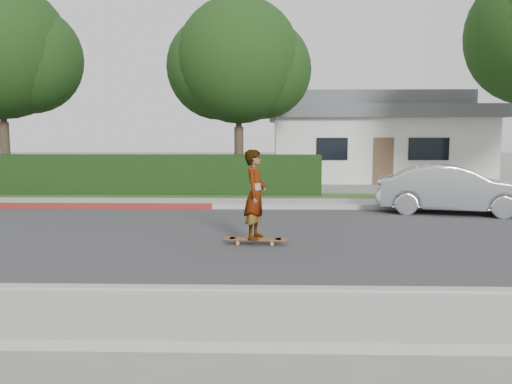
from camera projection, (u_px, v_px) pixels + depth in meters
ground at (145, 236)px, 10.75m from camera, size 120.00×120.00×0.00m
road at (145, 236)px, 10.75m from camera, size 60.00×8.00×0.01m
curb_near at (69, 291)px, 6.67m from camera, size 60.00×0.20×0.15m
sidewalk_near at (38, 316)px, 5.78m from camera, size 60.00×1.60×0.12m
curb_far at (179, 206)px, 14.82m from camera, size 60.00×0.20×0.15m
curb_red_section at (13, 206)px, 14.95m from camera, size 12.00×0.21×0.15m
sidewalk_far at (184, 203)px, 15.71m from camera, size 60.00×1.60×0.12m
planting_strip at (192, 197)px, 17.30m from camera, size 60.00×1.60×0.10m
hedge at (111, 176)px, 17.90m from camera, size 15.00×1.00×1.50m
tree_left at (2, 54)px, 19.00m from camera, size 5.99×5.21×8.00m
tree_center at (239, 65)px, 19.30m from camera, size 5.66×4.84×7.44m
house at (370, 138)px, 26.21m from camera, size 10.60×8.60×4.30m
skateboard at (255, 239)px, 9.87m from camera, size 1.28×0.34×0.12m
skateboarder at (255, 194)px, 9.77m from camera, size 0.56×0.72×1.76m
car_silver at (453, 189)px, 13.83m from camera, size 4.35×2.38×1.36m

